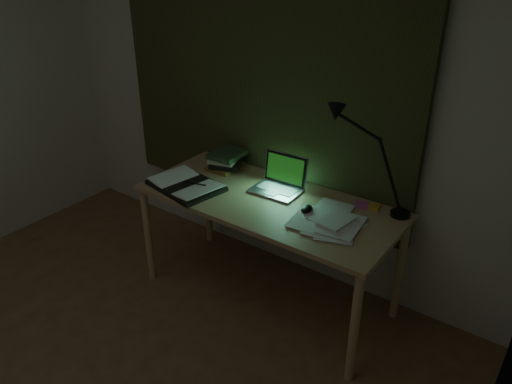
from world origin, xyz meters
TOP-DOWN VIEW (x-y plane):
  - wall_back at (0.00, 2.00)m, footprint 3.50×0.00m
  - curtain at (0.00, 1.96)m, footprint 2.20×0.06m
  - desk at (0.35, 1.57)m, footprint 1.58×0.69m
  - laptop at (0.33, 1.68)m, footprint 0.31×0.34m
  - open_textbook at (-0.15, 1.41)m, footprint 0.49×0.39m
  - book_stack at (-0.13, 1.78)m, footprint 0.23×0.26m
  - loose_papers at (0.76, 1.59)m, footprint 0.41×0.43m
  - mouse at (0.61, 1.58)m, footprint 0.07×0.10m
  - sticky_yellow at (0.90, 1.85)m, footprint 0.08×0.08m
  - sticky_pink at (0.84, 1.83)m, footprint 0.09×0.09m
  - desk_lamp at (1.06, 1.85)m, footprint 0.44×0.37m

SIDE VIEW (x-z plane):
  - desk at x=0.35m, z-range 0.00..0.72m
  - sticky_yellow at x=0.90m, z-range 0.72..0.73m
  - sticky_pink at x=0.84m, z-range 0.72..0.74m
  - loose_papers at x=0.76m, z-range 0.72..0.74m
  - mouse at x=0.61m, z-range 0.72..0.75m
  - open_textbook at x=-0.15m, z-range 0.72..0.76m
  - book_stack at x=-0.13m, z-range 0.72..0.84m
  - laptop at x=0.33m, z-range 0.72..0.93m
  - desk_lamp at x=1.06m, z-range 0.72..1.32m
  - wall_back at x=0.00m, z-range 0.00..2.50m
  - curtain at x=0.00m, z-range 0.45..2.45m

